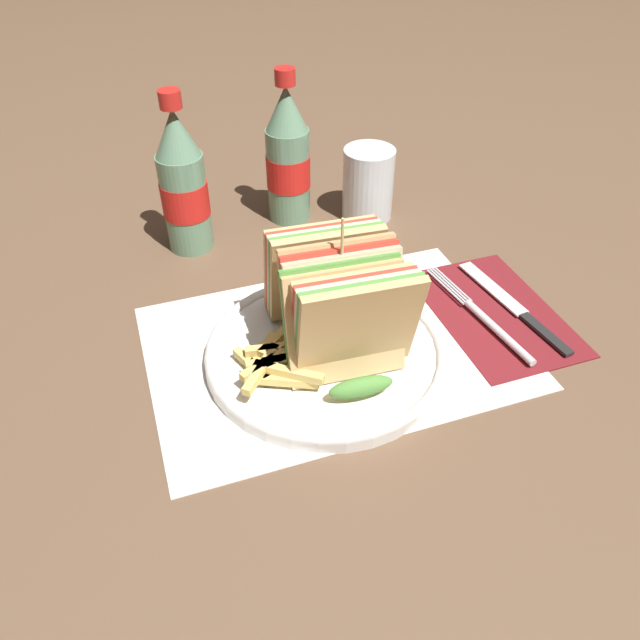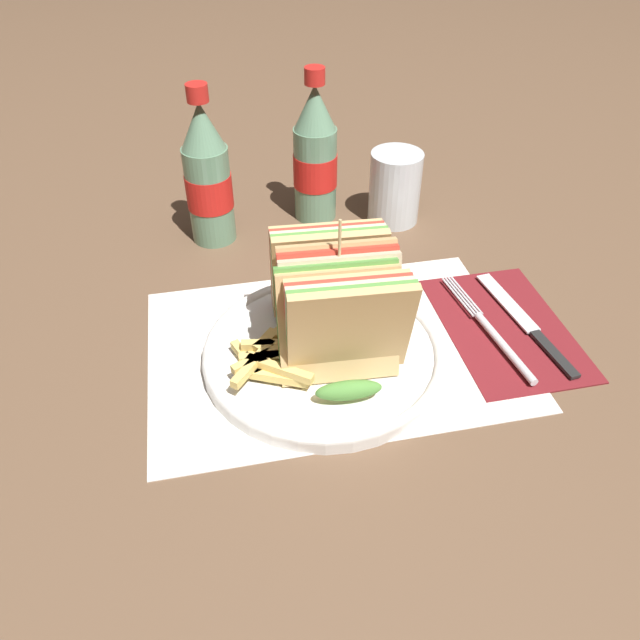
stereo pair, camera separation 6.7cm
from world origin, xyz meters
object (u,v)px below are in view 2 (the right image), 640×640
knife (526,323)px  glass_near (395,187)px  fork (495,336)px  coke_bottle_far (315,157)px  club_sandwich (338,303)px  coke_bottle_near (208,178)px  plate_main (324,352)px

knife → glass_near: size_ratio=1.90×
knife → glass_near: 0.28m
fork → coke_bottle_far: coke_bottle_far is taller
club_sandwich → knife: size_ratio=0.97×
club_sandwich → fork: club_sandwich is taller
knife → coke_bottle_near: bearing=134.8°
coke_bottle_near → glass_near: (0.26, -0.00, -0.04)m
club_sandwich → coke_bottle_near: size_ratio=0.88×
plate_main → coke_bottle_near: coke_bottle_near is taller
knife → glass_near: (-0.08, 0.27, 0.05)m
fork → glass_near: (-0.03, 0.28, 0.04)m
fork → plate_main: bearing=170.4°
club_sandwich → fork: (0.18, -0.01, -0.07)m
coke_bottle_near → glass_near: 0.26m
plate_main → knife: size_ratio=1.35×
fork → glass_near: size_ratio=1.90×
fork → knife: bearing=13.0°
knife → coke_bottle_near: 0.44m
club_sandwich → fork: size_ratio=0.96×
club_sandwich → coke_bottle_far: size_ratio=0.88×
coke_bottle_near → coke_bottle_far: bearing=11.7°
knife → coke_bottle_far: coke_bottle_far is taller
coke_bottle_near → glass_near: coke_bottle_near is taller
plate_main → knife: (0.24, 0.01, -0.00)m
club_sandwich → glass_near: size_ratio=1.83×
knife → coke_bottle_far: 0.37m
club_sandwich → plate_main: bearing=178.7°
plate_main → coke_bottle_near: (-0.10, 0.28, 0.08)m
coke_bottle_far → glass_near: coke_bottle_far is taller
club_sandwich → knife: bearing=1.7°
fork → coke_bottle_near: (-0.29, 0.29, 0.08)m
knife → glass_near: bearing=100.1°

